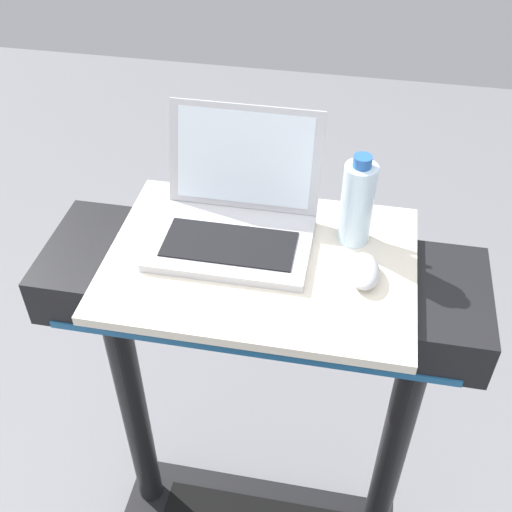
# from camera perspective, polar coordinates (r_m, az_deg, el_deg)

# --- Properties ---
(desk_board) EXTENTS (0.61, 0.44, 0.02)m
(desk_board) POSITION_cam_1_polar(r_m,az_deg,el_deg) (1.26, 0.42, -0.56)
(desk_board) COLOR beige
(desk_board) RESTS_ON treadmill_base
(laptop) EXTENTS (0.32, 0.28, 0.23)m
(laptop) POSITION_cam_1_polar(r_m,az_deg,el_deg) (1.29, -1.83, 3.75)
(laptop) COLOR #B7B7BC
(laptop) RESTS_ON desk_board
(computer_mouse) EXTENTS (0.07, 0.11, 0.03)m
(computer_mouse) POSITION_cam_1_polar(r_m,az_deg,el_deg) (1.22, 9.62, -1.33)
(computer_mouse) COLOR #B2B2B7
(computer_mouse) RESTS_ON desk_board
(water_bottle) EXTENTS (0.06, 0.06, 0.20)m
(water_bottle) POSITION_cam_1_polar(r_m,az_deg,el_deg) (1.26, 9.03, 4.73)
(water_bottle) COLOR silver
(water_bottle) RESTS_ON desk_board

